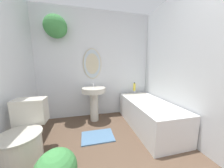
{
  "coord_description": "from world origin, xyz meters",
  "views": [
    {
      "loc": [
        -0.26,
        -0.22,
        1.19
      ],
      "look_at": [
        0.16,
        1.5,
        0.9
      ],
      "focal_mm": 18.0,
      "sensor_mm": 36.0,
      "label": 1
    }
  ],
  "objects_px": {
    "toilet": "(24,140)",
    "pedestal_sink": "(94,97)",
    "bathtub": "(148,113)",
    "shampoo_bottle": "(134,87)"
  },
  "relations": [
    {
      "from": "toilet",
      "to": "pedestal_sink",
      "type": "height_order",
      "value": "pedestal_sink"
    },
    {
      "from": "toilet",
      "to": "pedestal_sink",
      "type": "relative_size",
      "value": 0.91
    },
    {
      "from": "pedestal_sink",
      "to": "toilet",
      "type": "bearing_deg",
      "value": -133.85
    },
    {
      "from": "toilet",
      "to": "bathtub",
      "type": "xyz_separation_m",
      "value": [
        1.9,
        0.43,
        -0.05
      ]
    },
    {
      "from": "toilet",
      "to": "pedestal_sink",
      "type": "distance_m",
      "value": 1.31
    },
    {
      "from": "pedestal_sink",
      "to": "shampoo_bottle",
      "type": "relative_size",
      "value": 4.17
    },
    {
      "from": "shampoo_bottle",
      "to": "bathtub",
      "type": "bearing_deg",
      "value": -88.27
    },
    {
      "from": "toilet",
      "to": "pedestal_sink",
      "type": "xyz_separation_m",
      "value": [
        0.9,
        0.94,
        0.2
      ]
    },
    {
      "from": "shampoo_bottle",
      "to": "toilet",
      "type": "bearing_deg",
      "value": -150.81
    },
    {
      "from": "pedestal_sink",
      "to": "shampoo_bottle",
      "type": "distance_m",
      "value": 1.0
    }
  ]
}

